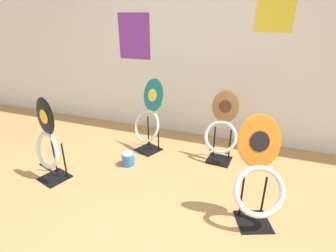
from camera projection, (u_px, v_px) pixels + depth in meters
ground_plane at (117, 248)px, 2.05m from camera, size 14.00×14.00×0.00m
wall_back at (197, 44)px, 3.48m from camera, size 8.00×0.07×2.60m
toilet_seat_display_woodgrain at (222, 129)px, 3.10m from camera, size 0.41×0.32×0.87m
toilet_seat_display_teal_sax at (149, 119)px, 3.34m from camera, size 0.47×0.42×0.94m
toilet_seat_display_jazz_black at (48, 144)px, 2.73m from camera, size 0.42×0.35×0.92m
toilet_seat_display_orange_sun at (259, 180)px, 2.14m from camera, size 0.50×0.48×0.94m
paint_can at (128, 158)px, 3.13m from camera, size 0.16×0.16×0.16m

